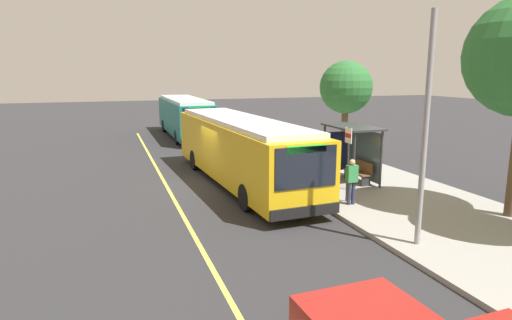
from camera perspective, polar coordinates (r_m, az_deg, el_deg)
ground_plane at (r=20.04m, az=-5.11°, el=-3.01°), size 120.00×120.00×0.00m
sidewalk_curb at (r=22.17m, az=10.13°, el=-1.55°), size 44.00×6.40×0.15m
lane_stripe_center at (r=19.66m, az=-11.36°, el=-3.46°), size 36.00×0.14×0.01m
transit_bus_main at (r=19.56m, az=-2.02°, el=1.52°), size 12.38×3.25×2.95m
transit_bus_second at (r=34.46m, az=-9.16°, el=5.65°), size 11.25×2.65×2.95m
bus_shelter at (r=20.03m, az=12.37°, el=2.36°), size 2.90×1.60×2.48m
waiting_bench at (r=19.99m, az=13.08°, el=-1.44°), size 1.60×0.48×0.95m
route_sign_post at (r=16.67m, az=11.76°, el=0.75°), size 0.44×0.08×2.80m
pedestrian_commuter at (r=16.48m, az=12.22°, el=-2.38°), size 0.24×0.40×1.69m
street_tree_downstreet at (r=25.25m, az=11.51°, el=9.09°), size 2.91×2.91×5.40m
utility_pole at (r=12.81m, az=20.97°, el=3.40°), size 0.16×0.16×6.40m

